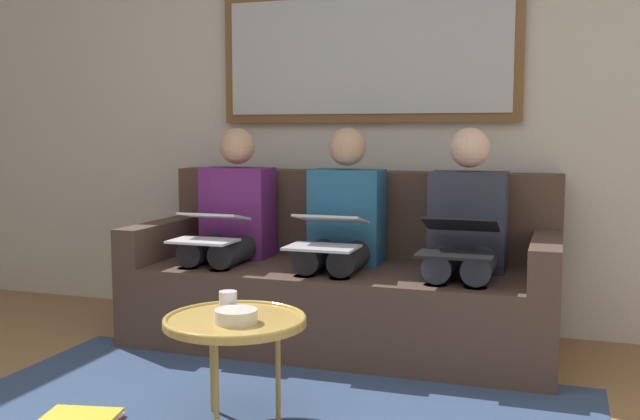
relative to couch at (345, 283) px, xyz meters
The scene contains 13 objects.
wall_rear 1.10m from the couch, 90.00° to the right, with size 6.00×0.12×2.60m, color beige.
couch is the anchor object (origin of this frame).
framed_mirror 1.30m from the couch, 90.00° to the right, with size 1.74×0.05×0.76m.
coffee_table 1.22m from the couch, 86.72° to the left, with size 0.55×0.55×0.43m.
cup 1.18m from the couch, 83.91° to the left, with size 0.07×0.07×0.09m, color silver.
bowl 1.28m from the couch, 88.21° to the left, with size 0.16×0.16×0.05m, color beige.
person_left 0.71m from the couch, behind, with size 0.38×0.58×1.14m.
laptop_black 0.78m from the couch, 154.93° to the left, with size 0.35×0.39×0.17m.
person_middle 0.31m from the couch, 90.00° to the left, with size 0.38×0.58×1.14m.
laptop_silver 0.45m from the couch, 90.00° to the left, with size 0.34×0.38×0.16m.
person_right 0.71m from the couch, ahead, with size 0.38×0.58×1.14m.
laptop_white 0.78m from the couch, 26.28° to the left, with size 0.33×0.35×0.15m.
magazine_stack 1.58m from the couch, 65.82° to the left, with size 0.32×0.26×0.03m.
Camera 1 is at (-1.10, 1.55, 1.12)m, focal length 40.86 mm.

